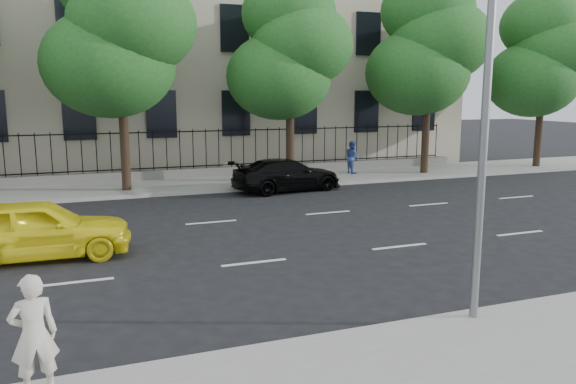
# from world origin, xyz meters

# --- Properties ---
(ground) EXTENTS (120.00, 120.00, 0.00)m
(ground) POSITION_xyz_m (0.00, 0.00, 0.00)
(ground) COLOR black
(ground) RESTS_ON ground
(far_sidewalk) EXTENTS (60.00, 4.00, 0.15)m
(far_sidewalk) POSITION_xyz_m (0.00, 14.00, 0.07)
(far_sidewalk) COLOR gray
(far_sidewalk) RESTS_ON ground
(lane_markings) EXTENTS (49.60, 4.62, 0.01)m
(lane_markings) POSITION_xyz_m (0.00, 4.75, 0.01)
(lane_markings) COLOR silver
(lane_markings) RESTS_ON ground
(iron_fence) EXTENTS (30.00, 0.50, 2.20)m
(iron_fence) POSITION_xyz_m (0.00, 15.70, 0.65)
(iron_fence) COLOR slate
(iron_fence) RESTS_ON far_sidewalk
(street_light) EXTENTS (0.25, 3.32, 8.05)m
(street_light) POSITION_xyz_m (2.50, -1.77, 5.15)
(street_light) COLOR slate
(street_light) RESTS_ON near_sidewalk
(tree_c) EXTENTS (5.89, 5.50, 9.80)m
(tree_c) POSITION_xyz_m (-1.96, 13.36, 6.41)
(tree_c) COLOR #382619
(tree_c) RESTS_ON far_sidewalk
(tree_d) EXTENTS (5.34, 4.94, 8.84)m
(tree_d) POSITION_xyz_m (5.04, 13.36, 5.84)
(tree_d) COLOR #382619
(tree_d) RESTS_ON far_sidewalk
(tree_e) EXTENTS (5.71, 5.31, 9.46)m
(tree_e) POSITION_xyz_m (12.04, 13.36, 6.20)
(tree_e) COLOR #382619
(tree_e) RESTS_ON far_sidewalk
(tree_f) EXTENTS (5.52, 5.12, 9.01)m
(tree_f) POSITION_xyz_m (19.04, 13.36, 5.88)
(tree_f) COLOR #382619
(tree_f) RESTS_ON far_sidewalk
(yellow_taxi) EXTENTS (4.41, 1.87, 1.49)m
(yellow_taxi) POSITION_xyz_m (-4.80, 4.67, 0.74)
(yellow_taxi) COLOR yellow
(yellow_taxi) RESTS_ON ground
(black_sedan) EXTENTS (4.81, 2.46, 1.33)m
(black_sedan) POSITION_xyz_m (4.22, 11.50, 0.67)
(black_sedan) COLOR black
(black_sedan) RESTS_ON ground
(woman_near) EXTENTS (0.64, 0.48, 1.61)m
(woman_near) POSITION_xyz_m (-4.44, -2.40, 0.96)
(woman_near) COLOR beige
(woman_near) RESTS_ON near_sidewalk
(pedestrian_far) EXTENTS (0.64, 0.80, 1.56)m
(pedestrian_far) POSITION_xyz_m (8.58, 14.19, 0.93)
(pedestrian_far) COLOR #324997
(pedestrian_far) RESTS_ON far_sidewalk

